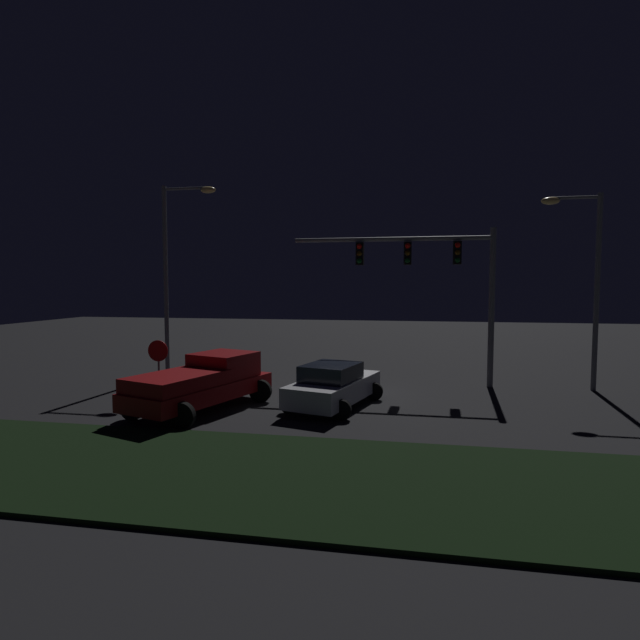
{
  "coord_description": "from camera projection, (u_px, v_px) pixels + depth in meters",
  "views": [
    {
      "loc": [
        2.37,
        -18.55,
        4.21
      ],
      "look_at": [
        -1.13,
        0.22,
        2.86
      ],
      "focal_mm": 28.3,
      "sensor_mm": 36.0,
      "label": 1
    }
  ],
  "objects": [
    {
      "name": "ground_plane",
      "position": [
        348.0,
        396.0,
        18.93
      ],
      "size": [
        80.0,
        80.0,
        0.0
      ],
      "primitive_type": "plane",
      "color": "black"
    },
    {
      "name": "grass_median",
      "position": [
        300.0,
        477.0,
        10.87
      ],
      "size": [
        21.42,
        5.42,
        0.1
      ],
      "primitive_type": "cube",
      "color": "black",
      "rests_on": "ground_plane"
    },
    {
      "name": "pickup_truck",
      "position": [
        204.0,
        380.0,
        16.92
      ],
      "size": [
        3.98,
        5.76,
        1.8
      ],
      "rotation": [
        0.0,
        0.0,
        1.25
      ],
      "color": "maroon",
      "rests_on": "ground_plane"
    },
    {
      "name": "car_sedan",
      "position": [
        333.0,
        385.0,
        17.3
      ],
      "size": [
        3.21,
        4.72,
        1.51
      ],
      "rotation": [
        0.0,
        0.0,
        1.3
      ],
      "color": "silver",
      "rests_on": "ground_plane"
    },
    {
      "name": "traffic_signal_gantry",
      "position": [
        431.0,
        268.0,
        20.84
      ],
      "size": [
        8.32,
        0.56,
        6.5
      ],
      "color": "slate",
      "rests_on": "ground_plane"
    },
    {
      "name": "street_lamp_left",
      "position": [
        175.0,
        258.0,
        23.18
      ],
      "size": [
        2.6,
        0.44,
        8.7
      ],
      "color": "slate",
      "rests_on": "ground_plane"
    },
    {
      "name": "street_lamp_right",
      "position": [
        586.0,
        267.0,
        19.75
      ],
      "size": [
        2.27,
        0.44,
        7.74
      ],
      "color": "slate",
      "rests_on": "ground_plane"
    },
    {
      "name": "stop_sign",
      "position": [
        158.0,
        359.0,
        17.92
      ],
      "size": [
        0.76,
        0.08,
        2.23
      ],
      "color": "slate",
      "rests_on": "ground_plane"
    }
  ]
}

